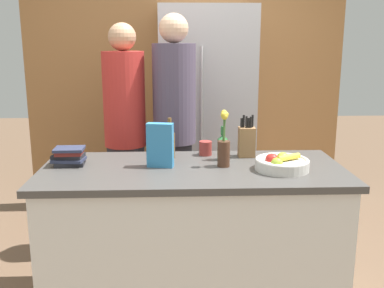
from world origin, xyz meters
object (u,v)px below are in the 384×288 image
Objects in this scene: fruit_bowl at (281,163)px; person_in_blue at (175,121)px; coffee_mug at (205,148)px; bottle_vinegar at (170,142)px; refrigerator at (206,116)px; flower_vase at (224,144)px; bottle_oil at (223,147)px; knife_block at (247,141)px; cereal_box at (160,145)px; person_at_sink at (125,125)px; book_stack at (69,156)px.

fruit_bowl is 1.03m from person_in_blue.
bottle_vinegar is at bearing -163.65° from coffee_mug.
flower_vase is at bearing -89.83° from refrigerator.
knife_block is at bearing 24.70° from bottle_oil.
person_in_blue is (-0.29, -0.68, 0.08)m from refrigerator.
cereal_box is 0.82m from person_at_sink.
refrigerator is 5.60× the size of flower_vase.
fruit_bowl is 0.17× the size of person_in_blue.
refrigerator is at bearing 55.53° from book_stack.
flower_vase reaches higher than bottle_vinegar.
bottle_vinegar is (-0.50, -0.02, 0.00)m from knife_block.
bottle_vinegar is at bearing -104.78° from refrigerator.
refrigerator is 1.26m from bottle_oil.
fruit_bowl is 1.27m from book_stack.
refrigerator reaches higher than book_stack.
fruit_bowl is at bearing -37.54° from bottle_oil.
book_stack is 0.11× the size of person_at_sink.
fruit_bowl is at bearing -26.07° from person_at_sink.
coffee_mug is (-0.41, 0.37, 0.00)m from fruit_bowl.
flower_vase is at bearing -70.04° from person_in_blue.
flower_vase is 0.20× the size of person_at_sink.
fruit_bowl is 2.61× the size of coffee_mug.
flower_vase is (-0.17, -0.23, 0.03)m from knife_block.
bottle_oil is at bearing -9.67° from bottle_vinegar.
refrigerator is at bearing 65.59° from person_in_blue.
refrigerator is 8.88× the size of bottle_oil.
knife_block is 0.69m from person_in_blue.
person_at_sink is (-0.99, 0.87, 0.07)m from fruit_bowl.
coffee_mug is at bearing 138.42° from fruit_bowl.
person_in_blue reaches higher than bottle_oil.
refrigerator is at bearing 85.73° from coffee_mug.
fruit_bowl is at bearing -8.05° from cereal_box.
coffee_mug is (-0.26, 0.05, -0.06)m from knife_block.
cereal_box is (-0.37, -1.41, 0.06)m from refrigerator.
bottle_vinegar is (-0.33, 0.06, 0.02)m from bottle_oil.
knife_block is 0.59m from cereal_box.
flower_vase reaches higher than knife_block.
bottle_oil is at bearing 142.46° from fruit_bowl.
coffee_mug is (-0.09, 0.28, -0.09)m from flower_vase.
person_at_sink is at bearing 121.14° from bottle_vinegar.
flower_vase is at bearing 164.44° from fruit_bowl.
bottle_vinegar is at bearing 155.19° from fruit_bowl.
person_at_sink reaches higher than knife_block.
bottle_oil is at bearing -89.40° from refrigerator.
book_stack is at bearing -171.77° from knife_block.
fruit_bowl is at bearing -77.66° from refrigerator.
cereal_box reaches higher than bottle_vinegar.
coffee_mug is 0.07× the size of person_in_blue.
book_stack is 0.93m from person_in_blue.
book_stack is (-0.55, 0.06, -0.08)m from cereal_box.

